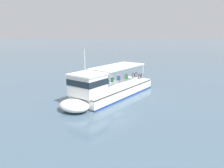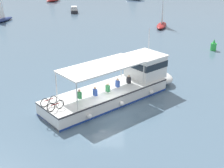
# 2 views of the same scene
# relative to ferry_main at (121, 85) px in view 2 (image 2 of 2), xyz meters

# --- Properties ---
(ground_plane) EXTENTS (400.00, 400.00, 0.00)m
(ground_plane) POSITION_rel_ferry_main_xyz_m (-0.91, -2.64, -1.02)
(ground_plane) COLOR slate
(ferry_main) EXTENTS (11.33, 11.02, 5.32)m
(ferry_main) POSITION_rel_ferry_main_xyz_m (0.00, 0.00, 0.00)
(ferry_main) COLOR white
(ferry_main) RESTS_ON ground
(sailboat_horizon_west) EXTENTS (2.43, 4.99, 5.40)m
(sailboat_horizon_west) POSITION_rel_ferry_main_xyz_m (5.57, 26.18, -0.48)
(sailboat_horizon_west) COLOR maroon
(sailboat_horizon_west) RESTS_ON ground
(sailboat_near_starboard) EXTENTS (2.64, 5.00, 5.40)m
(sailboat_near_starboard) POSITION_rel_ferry_main_xyz_m (-21.45, 28.95, -0.48)
(sailboat_near_starboard) COLOR navy
(sailboat_near_starboard) RESTS_ON ground
(motorboat_near_port) EXTENTS (2.01, 3.79, 1.26)m
(motorboat_near_port) POSITION_rel_ferry_main_xyz_m (-10.63, 38.16, -0.47)
(motorboat_near_port) COLOR #232328
(motorboat_near_port) RESTS_ON ground
(channel_buoy) EXTENTS (0.70, 0.70, 1.40)m
(channel_buoy) POSITION_rel_ferry_main_xyz_m (10.85, 13.88, -0.45)
(channel_buoy) COLOR green
(channel_buoy) RESTS_ON ground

